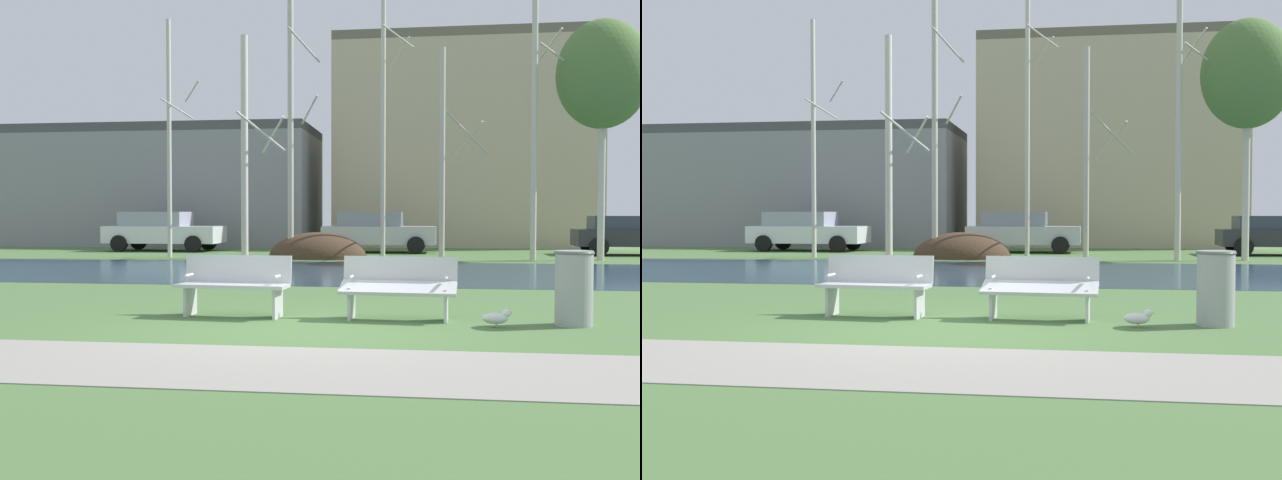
{
  "view_description": "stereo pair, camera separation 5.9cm",
  "coord_description": "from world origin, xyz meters",
  "views": [
    {
      "loc": [
        1.58,
        -9.35,
        1.48
      ],
      "look_at": [
        -0.02,
        1.75,
        1.08
      ],
      "focal_mm": 42.1,
      "sensor_mm": 36.0,
      "label": 1
    },
    {
      "loc": [
        1.63,
        -9.34,
        1.48
      ],
      "look_at": [
        -0.02,
        1.75,
        1.08
      ],
      "focal_mm": 42.1,
      "sensor_mm": 36.0,
      "label": 2
    }
  ],
  "objects": [
    {
      "name": "ground_plane",
      "position": [
        0.0,
        10.0,
        0.0
      ],
      "size": [
        120.0,
        120.0,
        0.0
      ],
      "primitive_type": "plane",
      "color": "#4C703D"
    },
    {
      "name": "paved_path_strip",
      "position": [
        0.0,
        -2.33,
        0.01
      ],
      "size": [
        60.0,
        2.07,
        0.01
      ],
      "primitive_type": "cube",
      "color": "gray",
      "rests_on": "ground"
    },
    {
      "name": "river_band",
      "position": [
        0.0,
        9.41,
        0.0
      ],
      "size": [
        80.0,
        7.76,
        0.01
      ],
      "primitive_type": "cube",
      "color": "#284256",
      "rests_on": "ground"
    },
    {
      "name": "soil_mound",
      "position": [
        -2.04,
        15.28,
        0.0
      ],
      "size": [
        3.28,
        2.52,
        1.71
      ],
      "primitive_type": "ellipsoid",
      "color": "#423021",
      "rests_on": "ground"
    },
    {
      "name": "bench_left",
      "position": [
        -1.17,
        1.07,
        0.47
      ],
      "size": [
        1.64,
        0.67,
        0.87
      ],
      "color": "silver",
      "rests_on": "ground"
    },
    {
      "name": "bench_right",
      "position": [
        1.18,
        1.07,
        0.47
      ],
      "size": [
        1.64,
        0.67,
        0.87
      ],
      "color": "silver",
      "rests_on": "ground"
    },
    {
      "name": "trash_bin",
      "position": [
        3.49,
        0.85,
        0.51
      ],
      "size": [
        0.51,
        0.51,
        0.99
      ],
      "color": "#999B9E",
      "rests_on": "ground"
    },
    {
      "name": "seagull",
      "position": [
        2.47,
        0.53,
        0.13
      ],
      "size": [
        0.4,
        0.15,
        0.25
      ],
      "color": "white",
      "rests_on": "ground"
    },
    {
      "name": "birch_far_left",
      "position": [
        -6.99,
        14.87,
        4.03
      ],
      "size": [
        1.19,
        1.99,
        7.94
      ],
      "color": "beige",
      "rests_on": "ground"
    },
    {
      "name": "birch_left",
      "position": [
        -4.37,
        14.84,
        3.69
      ],
      "size": [
        1.55,
        2.77,
        7.33
      ],
      "color": "beige",
      "rests_on": "ground"
    },
    {
      "name": "birch_center_left",
      "position": [
        -2.86,
        14.89,
        4.51
      ],
      "size": [
        1.11,
        1.92,
        8.91
      ],
      "color": "#BCB7A8",
      "rests_on": "ground"
    },
    {
      "name": "birch_center",
      "position": [
        0.13,
        15.5,
        4.65
      ],
      "size": [
        1.09,
        1.85,
        9.12
      ],
      "color": "beige",
      "rests_on": "ground"
    },
    {
      "name": "birch_center_right",
      "position": [
        2.09,
        15.26,
        3.45
      ],
      "size": [
        1.55,
        2.71,
        6.83
      ],
      "color": "#BCB7A8",
      "rests_on": "ground"
    },
    {
      "name": "birch_right",
      "position": [
        4.89,
        14.92,
        4.38
      ],
      "size": [
        1.15,
        1.87,
        8.58
      ],
      "color": "beige",
      "rests_on": "ground"
    },
    {
      "name": "birch_far_right",
      "position": [
        6.97,
        15.23,
        5.8
      ],
      "size": [
        2.84,
        2.84,
        7.53
      ],
      "color": "beige",
      "rests_on": "ground"
    },
    {
      "name": "parked_van_nearest_white",
      "position": [
        -8.77,
        18.94,
        0.81
      ],
      "size": [
        4.55,
        2.16,
        1.54
      ],
      "color": "silver",
      "rests_on": "ground"
    },
    {
      "name": "parked_sedan_second_silver",
      "position": [
        -0.31,
        19.02,
        0.8
      ],
      "size": [
        4.26,
        2.17,
        1.52
      ],
      "color": "#B2B5BC",
      "rests_on": "ground"
    },
    {
      "name": "parked_hatch_third_dark",
      "position": [
        8.71,
        18.48,
        0.74
      ],
      "size": [
        4.07,
        2.07,
        1.39
      ],
      "color": "#282B30",
      "rests_on": "ground"
    },
    {
      "name": "building_grey_warehouse",
      "position": [
        -10.59,
        24.55,
        2.71
      ],
      "size": [
        13.94,
        6.19,
        5.42
      ],
      "color": "gray",
      "rests_on": "ground"
    },
    {
      "name": "building_beige_block",
      "position": [
        3.15,
        26.01,
        4.67
      ],
      "size": [
        11.4,
        6.4,
        9.33
      ],
      "color": "#BCAD8E",
      "rests_on": "ground"
    }
  ]
}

